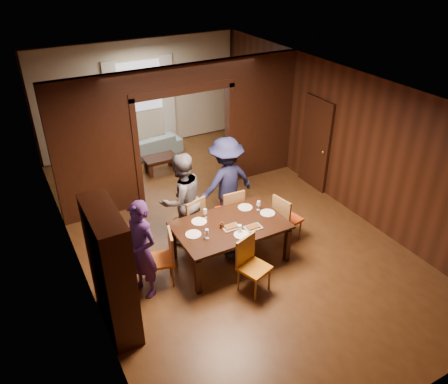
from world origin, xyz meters
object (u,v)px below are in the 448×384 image
person_purple (141,250)px  chair_right (288,217)px  chair_far_r (229,210)px  chair_left (160,258)px  dining_table (230,242)px  sofa (146,146)px  coffee_table (161,164)px  person_navy (226,182)px  chair_near (254,267)px  person_grey (182,200)px  hutch (111,271)px  chair_far_l (189,218)px

person_purple → chair_right: bearing=66.9°
chair_right → chair_far_r: size_ratio=1.00×
chair_right → chair_far_r: (-0.84, 0.77, 0.00)m
chair_left → chair_far_r: 1.89m
dining_table → person_purple: bearing=-177.5°
sofa → coffee_table: 1.03m
person_navy → chair_near: person_navy is taller
person_navy → chair_left: person_navy is taller
chair_far_r → person_grey: bearing=-4.6°
hutch → chair_left: bearing=31.2°
chair_far_l → dining_table: bearing=97.5°
person_navy → sofa: 3.84m
person_grey → sofa: size_ratio=0.98×
person_grey → sofa: person_grey is taller
coffee_table → chair_far_r: size_ratio=0.82×
chair_right → chair_near: 1.59m
person_navy → chair_far_r: bearing=68.3°
chair_right → chair_near: (-1.31, -0.91, 0.00)m
chair_left → chair_far_l: 1.25m
hutch → chair_near: bearing=-9.8°
coffee_table → chair_near: chair_near is taller
person_grey → hutch: hutch is taller
dining_table → hutch: 2.35m
chair_far_r → chair_near: 1.74m
person_purple → hutch: 0.74m
dining_table → chair_near: size_ratio=1.98×
person_grey → chair_right: size_ratio=1.88×
sofa → coffee_table: (0.00, -1.03, -0.07)m
chair_near → person_grey: bearing=85.2°
dining_table → coffee_table: dining_table is taller
coffee_table → chair_left: (-1.47, -3.78, 0.28)m
person_grey → chair_far_l: 0.44m
chair_far_l → chair_near: bearing=84.7°
chair_far_l → chair_far_r: (0.81, -0.09, 0.00)m
chair_right → sofa: bearing=1.4°
person_grey → chair_right: 2.03m
chair_far_l → hutch: bearing=21.1°
person_navy → chair_right: bearing=120.1°
chair_far_r → chair_near: size_ratio=1.00×
sofa → chair_near: 5.73m
coffee_table → person_purple: bearing=-114.7°
chair_left → hutch: bearing=-44.5°
coffee_table → chair_near: (-0.20, -4.70, 0.28)m
chair_right → hutch: bearing=87.2°
person_purple → hutch: (-0.58, -0.44, 0.15)m
person_navy → coffee_table: bearing=-88.1°
dining_table → chair_left: (-1.31, 0.03, 0.10)m
person_navy → chair_near: size_ratio=1.92×
person_grey → dining_table: person_grey is taller
dining_table → coffee_table: size_ratio=2.40×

